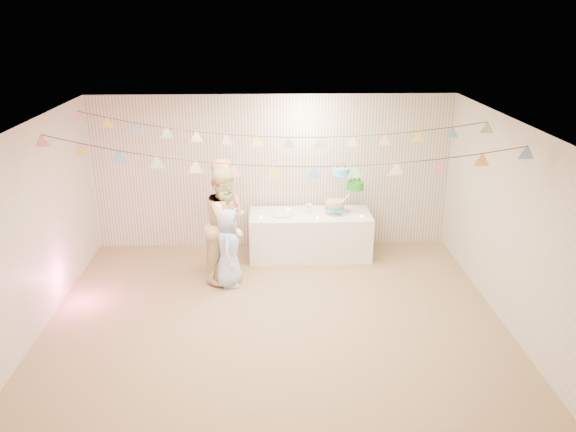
{
  "coord_description": "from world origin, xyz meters",
  "views": [
    {
      "loc": [
        -0.06,
        -6.57,
        3.9
      ],
      "look_at": [
        0.2,
        0.8,
        1.15
      ],
      "focal_mm": 35.0,
      "sensor_mm": 36.0,
      "label": 1
    }
  ],
  "objects_px": {
    "cake_stand": "(344,189)",
    "table": "(310,235)",
    "person_child": "(228,248)",
    "person_adult_a": "(227,216)",
    "person_adult_b": "(227,224)"
  },
  "relations": [
    {
      "from": "table",
      "to": "cake_stand",
      "type": "bearing_deg",
      "value": 5.19
    },
    {
      "from": "cake_stand",
      "to": "person_adult_a",
      "type": "height_order",
      "value": "person_adult_a"
    },
    {
      "from": "person_adult_b",
      "to": "person_child",
      "type": "bearing_deg",
      "value": -148.22
    },
    {
      "from": "cake_stand",
      "to": "table",
      "type": "bearing_deg",
      "value": -174.81
    },
    {
      "from": "person_adult_a",
      "to": "person_child",
      "type": "distance_m",
      "value": 0.61
    },
    {
      "from": "table",
      "to": "person_child",
      "type": "height_order",
      "value": "person_child"
    },
    {
      "from": "cake_stand",
      "to": "person_child",
      "type": "xyz_separation_m",
      "value": [
        -1.82,
        -1.06,
        -0.55
      ]
    },
    {
      "from": "cake_stand",
      "to": "person_adult_a",
      "type": "relative_size",
      "value": 0.44
    },
    {
      "from": "person_adult_b",
      "to": "person_child",
      "type": "relative_size",
      "value": 1.46
    },
    {
      "from": "cake_stand",
      "to": "person_adult_b",
      "type": "relative_size",
      "value": 0.45
    },
    {
      "from": "table",
      "to": "person_adult_a",
      "type": "distance_m",
      "value": 1.5
    },
    {
      "from": "cake_stand",
      "to": "person_adult_b",
      "type": "height_order",
      "value": "person_adult_b"
    },
    {
      "from": "person_adult_a",
      "to": "person_adult_b",
      "type": "height_order",
      "value": "person_adult_a"
    },
    {
      "from": "person_child",
      "to": "person_adult_a",
      "type": "bearing_deg",
      "value": 7.72
    },
    {
      "from": "person_adult_b",
      "to": "table",
      "type": "bearing_deg",
      "value": -32.42
    }
  ]
}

